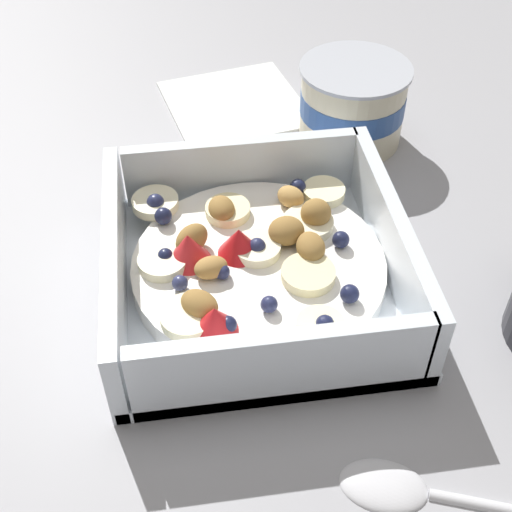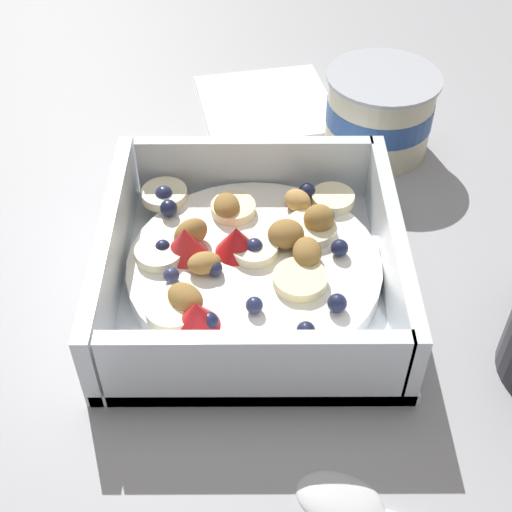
% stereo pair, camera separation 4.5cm
% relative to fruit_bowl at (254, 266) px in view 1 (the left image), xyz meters
% --- Properties ---
extents(ground_plane, '(2.40, 2.40, 0.00)m').
position_rel_fruit_bowl_xyz_m(ground_plane, '(-0.02, 0.00, -0.02)').
color(ground_plane, '#9E9EA3').
extents(fruit_bowl, '(0.19, 0.19, 0.06)m').
position_rel_fruit_bowl_xyz_m(fruit_bowl, '(0.00, 0.00, 0.00)').
color(fruit_bowl, white).
rests_on(fruit_bowl, ground).
extents(spoon, '(0.08, 0.17, 0.01)m').
position_rel_fruit_bowl_xyz_m(spoon, '(0.16, 0.07, -0.02)').
color(spoon, silver).
rests_on(spoon, ground).
extents(yogurt_cup, '(0.09, 0.09, 0.07)m').
position_rel_fruit_bowl_xyz_m(yogurt_cup, '(-0.17, 0.11, 0.01)').
color(yogurt_cup, beige).
rests_on(yogurt_cup, ground).
extents(folded_napkin, '(0.14, 0.14, 0.01)m').
position_rel_fruit_bowl_xyz_m(folded_napkin, '(-0.23, 0.01, -0.02)').
color(folded_napkin, white).
rests_on(folded_napkin, ground).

